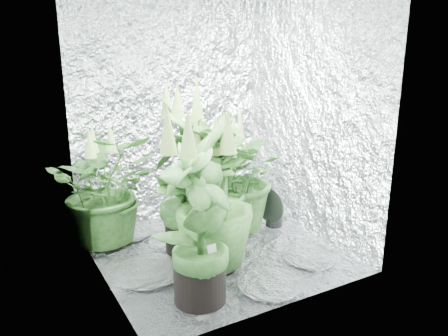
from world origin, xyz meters
TOP-DOWN VIEW (x-y plane):
  - ground at (0.00, 0.00)m, footprint 1.60×1.60m
  - walls at (0.00, 0.00)m, footprint 1.62×1.62m
  - plant_a at (-0.64, 0.48)m, footprint 0.86×0.86m
  - plant_b at (-0.18, 0.12)m, footprint 0.77×0.77m
  - plant_c at (0.07, 0.10)m, footprint 0.56×0.56m
  - plant_d at (-0.12, -0.21)m, footprint 0.74×0.74m
  - plant_e at (0.27, 0.21)m, footprint 0.95×0.95m
  - plant_f at (-0.38, -0.51)m, footprint 0.73×0.73m
  - circulation_fan at (0.61, 0.17)m, footprint 0.16×0.29m
  - plant_label at (-0.31, -0.55)m, footprint 0.06×0.03m

SIDE VIEW (x-z plane):
  - ground at x=0.00m, z-range 0.00..0.00m
  - circulation_fan at x=0.61m, z-range -0.03..0.31m
  - plant_label at x=-0.31m, z-range 0.26..0.34m
  - plant_c at x=0.07m, z-range -0.04..0.89m
  - plant_a at x=-0.64m, z-range -0.03..0.89m
  - plant_e at x=0.27m, z-range -0.02..0.93m
  - plant_d at x=-0.12m, z-range -0.05..0.98m
  - plant_f at x=-0.38m, z-range -0.05..1.09m
  - plant_b at x=-0.18m, z-range -0.04..1.17m
  - walls at x=0.00m, z-range 0.00..2.00m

